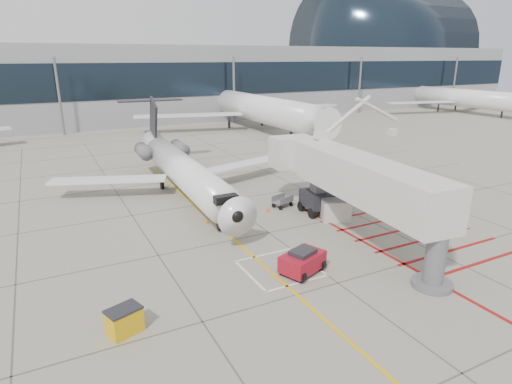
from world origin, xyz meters
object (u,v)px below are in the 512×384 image
pushback_tug (302,261)px  spill_bin (124,321)px  jet_bridge (366,188)px  regional_jet (190,159)px

pushback_tug → spill_bin: size_ratio=1.78×
jet_bridge → pushback_tug: size_ratio=7.28×
pushback_tug → spill_bin: bearing=165.2°
regional_jet → pushback_tug: regional_jet is taller
jet_bridge → spill_bin: (-16.35, -3.00, -3.16)m
regional_jet → spill_bin: (-8.71, -16.04, -3.19)m
regional_jet → pushback_tug: 15.31m
jet_bridge → pushback_tug: 7.01m
regional_jet → spill_bin: size_ratio=19.88×
regional_jet → spill_bin: bearing=-116.1°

